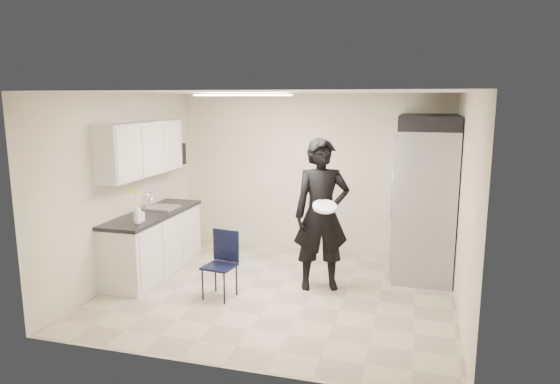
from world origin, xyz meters
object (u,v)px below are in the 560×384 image
(lower_counter, at_px, (154,244))
(commercial_fridge, at_px, (425,203))
(folding_chair, at_px, (219,267))
(man_tuxedo, at_px, (322,215))

(lower_counter, bearing_deg, commercial_fridge, 15.88)
(commercial_fridge, height_order, folding_chair, commercial_fridge)
(commercial_fridge, xyz_separation_m, man_tuxedo, (-1.32, -1.00, -0.04))
(man_tuxedo, bearing_deg, commercial_fridge, 17.34)
(folding_chair, relative_size, man_tuxedo, 0.41)
(lower_counter, distance_m, commercial_fridge, 3.98)
(lower_counter, xyz_separation_m, man_tuxedo, (2.46, 0.08, 0.58))
(lower_counter, relative_size, commercial_fridge, 0.90)
(lower_counter, distance_m, man_tuxedo, 2.53)
(folding_chair, bearing_deg, commercial_fridge, 42.24)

